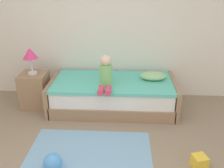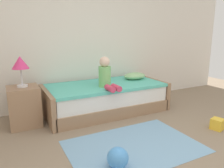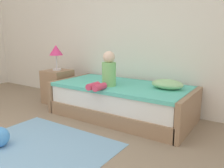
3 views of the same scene
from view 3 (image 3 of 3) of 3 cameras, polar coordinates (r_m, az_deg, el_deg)
wall_rear at (r=4.01m, az=3.60°, el=15.33°), size 7.20×0.10×2.90m
bed at (r=3.49m, az=2.27°, el=-4.16°), size 2.11×1.00×0.50m
nightstand at (r=4.30m, az=-13.32°, el=-0.60°), size 0.44×0.44×0.60m
table_lamp at (r=4.21m, az=-13.74°, el=7.87°), size 0.24×0.24×0.45m
child_figure at (r=3.25m, az=-1.24°, el=2.93°), size 0.20×0.51×0.50m
pillow at (r=3.22m, az=13.57°, el=-0.04°), size 0.44×0.30×0.13m
area_rug at (r=2.80m, az=-16.65°, el=-14.30°), size 1.60×1.10×0.01m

